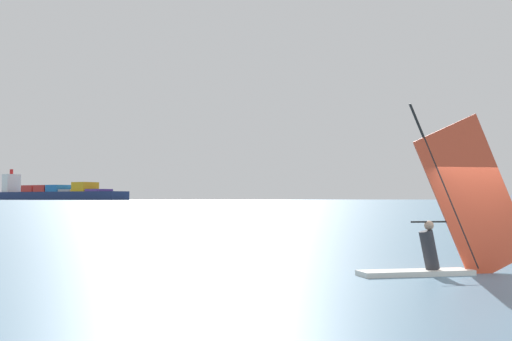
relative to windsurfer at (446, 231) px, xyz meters
name	(u,v)px	position (x,y,z in m)	size (l,w,h in m)	color
ground_plane	(502,277)	(1.02, -0.64, -1.01)	(4000.00, 4000.00, 0.00)	#476B84
windsurfer	(446,231)	(0.00, 0.00, 0.00)	(4.38, 1.08, 4.20)	white
cargo_ship	(53,193)	(-174.68, 760.86, 6.78)	(182.41, 156.06, 37.26)	navy
distant_headland	(281,192)	(163.94, 1358.65, 13.83)	(1200.77, 452.22, 29.67)	#60665B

